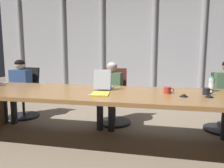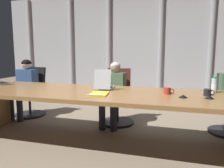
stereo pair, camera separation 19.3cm
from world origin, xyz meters
name	(u,v)px [view 2 (the right image)]	position (x,y,z in m)	size (l,w,h in m)	color
ground_plane	(100,144)	(0.00, 0.00, 0.00)	(14.33, 14.33, 0.00)	#7F705B
conference_table	(99,101)	(0.00, 0.00, 0.62)	(4.42, 1.17, 0.76)	olive
curtain_backdrop	(135,49)	(0.00, 2.75, 1.37)	(7.17, 0.17, 2.74)	#B2B2B7
laptop_left_mid	(105,85)	(0.00, 0.25, 0.82)	(0.27, 0.40, 0.29)	#A8ADB7
office_chair_left_end	(31,97)	(-1.84, 1.02, 0.37)	(0.60, 0.60, 0.98)	black
office_chair_left_mid	(118,103)	(0.00, 1.02, 0.37)	(0.60, 0.61, 0.99)	#511E19
person_left_end	(24,85)	(-1.86, 0.86, 0.66)	(0.39, 0.55, 1.15)	#335184
person_left_mid	(113,90)	(-0.03, 0.85, 0.63)	(0.39, 0.56, 1.12)	#4C6B4C
water_bottle_primary	(214,86)	(1.50, 0.35, 0.86)	(0.08, 0.08, 0.21)	silver
coffee_mug_near	(208,92)	(1.39, 0.09, 0.80)	(0.13, 0.09, 0.09)	black
coffee_mug_far	(167,91)	(0.91, 0.07, 0.80)	(0.14, 0.09, 0.09)	#B2332D
conference_mic_middle	(183,96)	(1.10, -0.10, 0.78)	(0.11, 0.11, 0.04)	black
conference_mic_right_side	(210,97)	(1.39, -0.08, 0.78)	(0.11, 0.11, 0.04)	black
spiral_notepad	(99,94)	(0.07, -0.20, 0.77)	(0.26, 0.33, 0.03)	yellow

